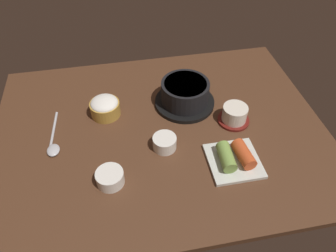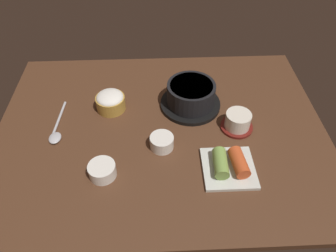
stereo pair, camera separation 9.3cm
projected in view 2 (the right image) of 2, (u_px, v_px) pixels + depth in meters
dining_table at (161, 131)px, 97.47cm from camera, size 100.00×76.00×2.00cm
stone_pot at (191, 96)px, 101.19cm from camera, size 19.47×19.47×8.46cm
rice_bowl at (110, 101)px, 100.90cm from camera, size 9.30×9.30×6.22cm
tea_cup_with_saucer at (238, 121)px, 95.04cm from camera, size 9.81×9.81×5.62cm
banchan_cup_center at (163, 142)px, 90.15cm from camera, size 6.80×6.80×3.89cm
kimchi_plate at (229, 165)px, 84.63cm from camera, size 14.03×14.03×4.81cm
side_bowl_near at (102, 170)px, 83.24cm from camera, size 7.29×7.29×3.80cm
spoon at (56, 132)px, 94.96cm from camera, size 3.60×18.48×1.35cm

